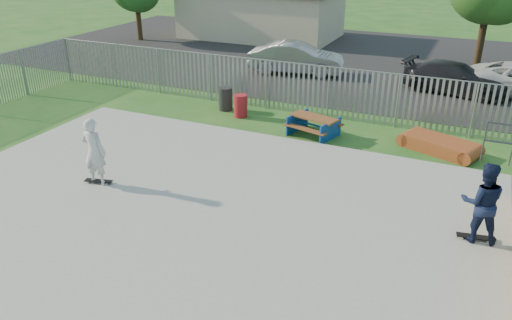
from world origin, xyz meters
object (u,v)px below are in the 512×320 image
at_px(picnic_table, 313,126).
at_px(trash_bin_red, 241,106).
at_px(funbox, 439,145).
at_px(car_silver, 297,58).
at_px(skater_navy, 482,203).
at_px(car_dark, 455,78).
at_px(skater_white, 94,152).
at_px(trash_bin_grey, 225,99).

bearing_deg(picnic_table, trash_bin_red, -177.32).
bearing_deg(funbox, car_silver, 157.44).
bearing_deg(picnic_table, skater_navy, -26.44).
height_order(car_dark, skater_white, skater_white).
height_order(funbox, car_dark, car_dark).
xyz_separation_m(funbox, skater_navy, (1.34, -5.33, 0.90)).
height_order(car_silver, car_dark, car_silver).
distance_m(funbox, skater_navy, 5.57).
relative_size(picnic_table, car_dark, 0.43).
xyz_separation_m(trash_bin_red, skater_navy, (8.79, -5.68, 0.67)).
bearing_deg(trash_bin_grey, car_dark, 37.25).
height_order(trash_bin_red, car_dark, car_dark).
xyz_separation_m(picnic_table, car_silver, (-3.50, 7.75, 0.43)).
height_order(trash_bin_grey, skater_white, skater_white).
bearing_deg(picnic_table, car_dark, 76.54).
bearing_deg(car_dark, picnic_table, 162.80).
bearing_deg(trash_bin_red, skater_navy, -32.89).
xyz_separation_m(car_silver, car_dark, (7.61, -0.27, -0.11)).
relative_size(trash_bin_red, car_silver, 0.19).
xyz_separation_m(picnic_table, trash_bin_grey, (-4.14, 1.21, 0.11)).
xyz_separation_m(funbox, trash_bin_red, (-7.45, 0.35, 0.22)).
distance_m(trash_bin_red, car_silver, 7.04).
height_order(trash_bin_red, trash_bin_grey, trash_bin_grey).
bearing_deg(skater_navy, picnic_table, -51.53).
bearing_deg(skater_navy, trash_bin_red, -42.70).
xyz_separation_m(funbox, car_silver, (-7.73, 7.38, 0.58)).
bearing_deg(car_silver, skater_white, 166.10).
bearing_deg(trash_bin_red, picnic_table, -12.61).
bearing_deg(skater_white, trash_bin_grey, -94.88).
height_order(trash_bin_red, skater_navy, skater_navy).
relative_size(picnic_table, skater_white, 1.03).
height_order(funbox, trash_bin_red, trash_bin_red).
xyz_separation_m(car_dark, skater_white, (-8.36, -13.79, 0.43)).
height_order(picnic_table, funbox, picnic_table).
bearing_deg(skater_white, car_dark, -125.23).
distance_m(car_silver, skater_white, 14.08).
distance_m(car_dark, skater_white, 16.14).
distance_m(trash_bin_grey, car_silver, 6.58).
xyz_separation_m(funbox, skater_white, (-8.49, -6.68, 0.90)).
relative_size(funbox, car_dark, 0.52).
distance_m(picnic_table, car_dark, 8.54).
xyz_separation_m(trash_bin_red, car_silver, (-0.28, 7.03, 0.36)).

